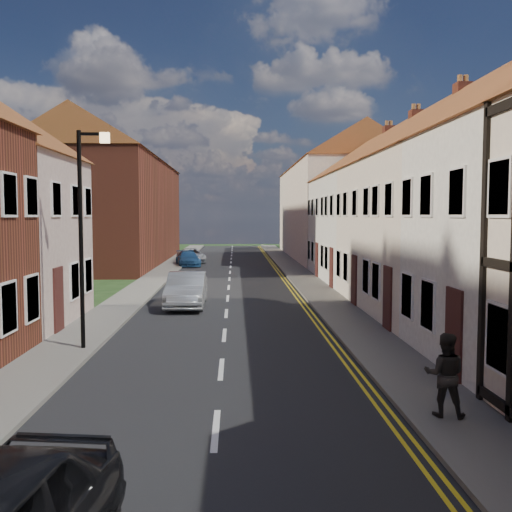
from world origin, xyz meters
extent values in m
cube|color=black|center=(0.00, 30.00, 0.01)|extent=(7.00, 90.00, 0.02)
cube|color=slate|center=(-4.40, 30.00, 0.06)|extent=(1.80, 90.00, 0.12)
cube|color=slate|center=(4.40, 30.00, 0.06)|extent=(1.80, 90.00, 0.12)
cube|color=beige|center=(9.30, 23.50, 3.00)|extent=(8.00, 5.00, 6.00)
cube|color=beige|center=(9.30, 28.90, 3.00)|extent=(8.00, 5.80, 6.00)
cube|color=maroon|center=(9.30, 26.60, 8.20)|extent=(0.60, 0.60, 1.60)
cube|color=white|center=(9.30, 34.30, 3.00)|extent=(8.00, 5.00, 6.00)
cube|color=maroon|center=(9.30, 32.40, 8.20)|extent=(0.60, 0.60, 1.60)
cube|color=white|center=(9.30, 39.70, 3.00)|extent=(8.00, 5.80, 6.00)
cube|color=maroon|center=(9.30, 37.40, 8.20)|extent=(0.60, 0.60, 1.60)
cube|color=beige|center=(9.30, 55.00, 4.00)|extent=(8.00, 24.00, 8.00)
cube|color=maroon|center=(-9.30, 50.00, 4.00)|extent=(8.00, 24.00, 8.00)
cylinder|color=black|center=(-3.90, 20.00, 3.12)|extent=(0.12, 0.12, 6.00)
cube|color=black|center=(-3.55, 20.00, 6.02)|extent=(0.70, 0.08, 0.08)
cube|color=#FFD899|center=(-3.20, 20.00, 5.92)|extent=(0.25, 0.15, 0.28)
imported|color=#94979B|center=(-1.67, 27.74, 0.72)|extent=(1.54, 4.37, 1.44)
imported|color=navy|center=(-3.20, 46.91, 0.56)|extent=(2.33, 4.12, 1.13)
imported|color=silver|center=(-3.20, 50.00, 0.58)|extent=(2.82, 4.47, 1.15)
imported|color=black|center=(4.19, 14.27, 0.89)|extent=(0.90, 0.79, 1.55)
camera|label=1|loc=(0.35, 4.14, 3.81)|focal=40.00mm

